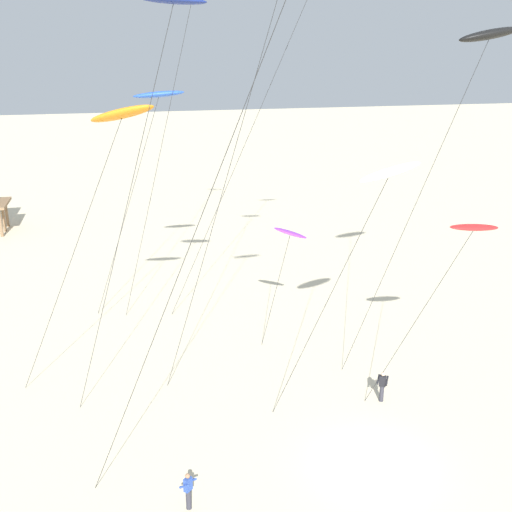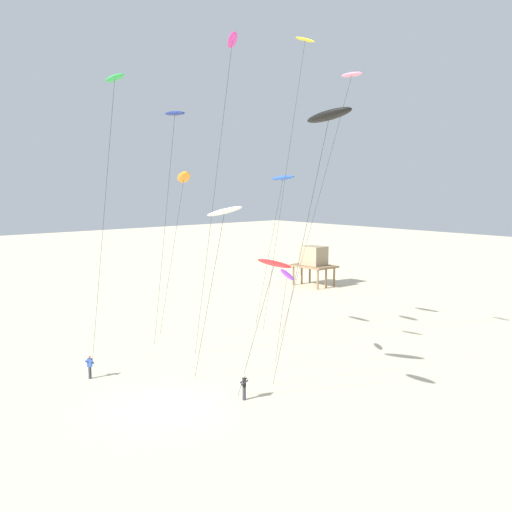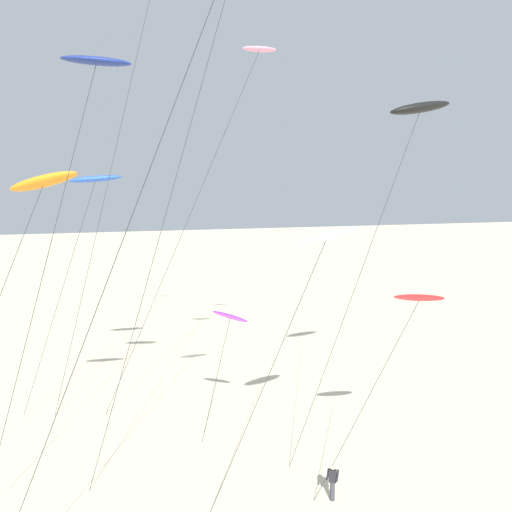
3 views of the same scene
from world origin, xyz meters
TOP-DOWN VIEW (x-y plane):
  - kite_pink at (1.45, 15.38)m, footprint 10.26×2.18m
  - kite_purple at (-0.90, 11.51)m, footprint 2.57×1.01m
  - kite_white at (1.45, 3.81)m, footprint 6.39×1.64m
  - kite_navy at (-7.38, 6.06)m, footprint 6.85×1.62m
  - kite_red at (5.87, 3.94)m, footprint 5.74×1.34m
  - kite_yellow at (-4.30, 16.43)m, footprint 7.51×1.69m
  - kite_black at (7.24, 6.88)m, footprint 7.53×1.82m
  - kite_blue at (-7.60, 17.38)m, footprint 6.31×1.53m
  - kite_orange at (-9.72, 8.36)m, footprint 7.73×2.31m
  - kite_flyer_middle at (2.31, 4.67)m, footprint 0.71×0.70m

SIDE VIEW (x-z plane):
  - kite_flyer_middle at x=2.31m, z-range 0.06..1.73m
  - kite_purple at x=-0.90m, z-range 3.28..10.75m
  - kite_red at x=5.87m, z-range 4.47..14.05m
  - kite_white at x=1.45m, z-range 5.77..18.39m
  - kite_blue at x=-7.60m, z-range 6.91..21.58m
  - kite_orange at x=-9.72m, z-range 6.75..21.79m
  - kite_black at x=7.24m, z-range 8.50..26.76m
  - kite_navy at x=-7.38m, z-range 9.21..28.47m
  - kite_pink at x=1.45m, z-range 10.00..31.86m
  - kite_yellow at x=-4.30m, z-range 11.33..37.08m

